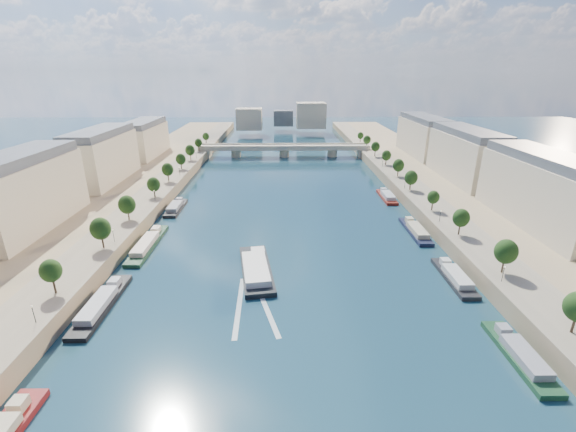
{
  "coord_description": "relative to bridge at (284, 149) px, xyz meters",
  "views": [
    {
      "loc": [
        -1.55,
        -37.16,
        53.83
      ],
      "look_at": [
        0.52,
        91.71,
        5.0
      ],
      "focal_mm": 24.0,
      "sensor_mm": 36.0,
      "label": 1
    }
  ],
  "objects": [
    {
      "name": "quay_left",
      "position": [
        -72.0,
        -116.69,
        -2.58
      ],
      "size": [
        44.0,
        520.0,
        5.0
      ],
      "primitive_type": "cube",
      "color": "#9E8460",
      "rests_on": "ground"
    },
    {
      "name": "buildings_right",
      "position": [
        85.0,
        -104.69,
        11.37
      ],
      "size": [
        16.0,
        226.0,
        23.2
      ],
      "color": "beige",
      "rests_on": "ground"
    },
    {
      "name": "ground",
      "position": [
        0.0,
        -116.69,
        -5.08
      ],
      "size": [
        700.0,
        700.0,
        0.0
      ],
      "primitive_type": "plane",
      "color": "#0C2635",
      "rests_on": "ground"
    },
    {
      "name": "tour_barge",
      "position": [
        -9.05,
        -157.0,
        -4.01
      ],
      "size": [
        12.16,
        29.17,
        3.84
      ],
      "rotation": [
        0.0,
        0.0,
        0.15
      ],
      "color": "black",
      "rests_on": "ground"
    },
    {
      "name": "moored_barges_right",
      "position": [
        45.5,
        -161.33,
        -4.24
      ],
      "size": [
        5.0,
        158.5,
        3.6
      ],
      "color": "black",
      "rests_on": "ground"
    },
    {
      "name": "trees_right",
      "position": [
        55.0,
        -106.69,
        5.39
      ],
      "size": [
        4.8,
        268.8,
        8.26
      ],
      "color": "#382B1E",
      "rests_on": "ground"
    },
    {
      "name": "trees_left",
      "position": [
        -55.0,
        -114.69,
        5.39
      ],
      "size": [
        4.8,
        268.8,
        8.26
      ],
      "color": "#382B1E",
      "rests_on": "ground"
    },
    {
      "name": "pave_right",
      "position": [
        57.0,
        -116.69,
        -0.03
      ],
      "size": [
        14.0,
        520.0,
        0.1
      ],
      "primitive_type": "cube",
      "color": "gray",
      "rests_on": "quay_right"
    },
    {
      "name": "skyline",
      "position": [
        3.19,
        102.83,
        9.57
      ],
      "size": [
        79.0,
        42.0,
        22.0
      ],
      "color": "beige",
      "rests_on": "ground"
    },
    {
      "name": "buildings_left",
      "position": [
        -85.0,
        -104.69,
        11.37
      ],
      "size": [
        16.0,
        226.0,
        23.2
      ],
      "color": "beige",
      "rests_on": "ground"
    },
    {
      "name": "bridge",
      "position": [
        0.0,
        0.0,
        0.0
      ],
      "size": [
        112.0,
        12.0,
        8.15
      ],
      "color": "#C1B79E",
      "rests_on": "ground"
    },
    {
      "name": "moored_barges_left",
      "position": [
        -45.5,
        -171.13,
        -4.24
      ],
      "size": [
        5.0,
        155.3,
        3.6
      ],
      "color": "#1A1E39",
      "rests_on": "ground"
    },
    {
      "name": "wake",
      "position": [
        -9.05,
        -173.59,
        -5.06
      ],
      "size": [
        11.38,
        26.02,
        0.04
      ],
      "color": "silver",
      "rests_on": "ground"
    },
    {
      "name": "lamps_left",
      "position": [
        -52.5,
        -126.69,
        2.7
      ],
      "size": [
        0.36,
        200.36,
        4.28
      ],
      "color": "black",
      "rests_on": "ground"
    },
    {
      "name": "pave_left",
      "position": [
        -57.0,
        -116.69,
        -0.03
      ],
      "size": [
        14.0,
        520.0,
        0.1
      ],
      "primitive_type": "cube",
      "color": "gray",
      "rests_on": "quay_left"
    },
    {
      "name": "quay_right",
      "position": [
        72.0,
        -116.69,
        -2.58
      ],
      "size": [
        44.0,
        520.0,
        5.0
      ],
      "primitive_type": "cube",
      "color": "#9E8460",
      "rests_on": "ground"
    },
    {
      "name": "lamps_right",
      "position": [
        52.5,
        -111.69,
        2.7
      ],
      "size": [
        0.36,
        200.36,
        4.28
      ],
      "color": "black",
      "rests_on": "ground"
    }
  ]
}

